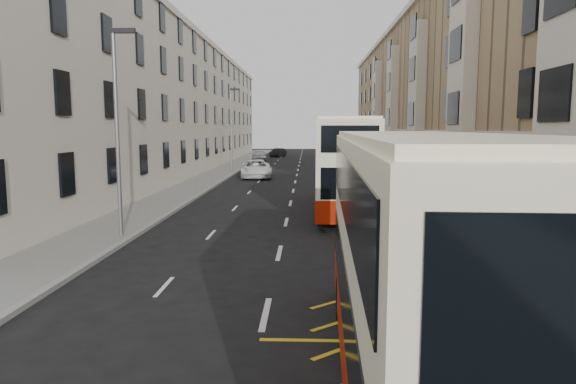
{
  "coord_description": "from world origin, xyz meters",
  "views": [
    {
      "loc": [
        0.98,
        -7.73,
        4.41
      ],
      "look_at": [
        0.33,
        9.48,
        2.25
      ],
      "focal_mm": 32.0,
      "sensor_mm": 36.0,
      "label": 1
    }
  ],
  "objects_px": {
    "double_decker_rear": "(346,164)",
    "car_dark": "(278,153)",
    "car_silver": "(259,156)",
    "street_lamp_near": "(118,122)",
    "car_red": "(339,156)",
    "street_lamp_far": "(232,125)",
    "white_van": "(256,169)",
    "double_decker_front": "(421,267)"
  },
  "relations": [
    {
      "from": "double_decker_rear",
      "to": "car_dark",
      "type": "distance_m",
      "value": 51.24
    },
    {
      "from": "car_silver",
      "to": "street_lamp_near",
      "type": "bearing_deg",
      "value": -95.94
    },
    {
      "from": "street_lamp_near",
      "to": "double_decker_rear",
      "type": "bearing_deg",
      "value": 38.52
    },
    {
      "from": "double_decker_rear",
      "to": "car_red",
      "type": "height_order",
      "value": "double_decker_rear"
    },
    {
      "from": "street_lamp_far",
      "to": "car_dark",
      "type": "height_order",
      "value": "street_lamp_far"
    },
    {
      "from": "car_red",
      "to": "car_silver",
      "type": "bearing_deg",
      "value": 30.54
    },
    {
      "from": "double_decker_rear",
      "to": "white_van",
      "type": "relative_size",
      "value": 2.19
    },
    {
      "from": "street_lamp_near",
      "to": "car_silver",
      "type": "bearing_deg",
      "value": 88.57
    },
    {
      "from": "double_decker_front",
      "to": "white_van",
      "type": "height_order",
      "value": "double_decker_front"
    },
    {
      "from": "street_lamp_far",
      "to": "double_decker_front",
      "type": "height_order",
      "value": "street_lamp_far"
    },
    {
      "from": "street_lamp_far",
      "to": "car_red",
      "type": "bearing_deg",
      "value": 57.39
    },
    {
      "from": "car_silver",
      "to": "double_decker_rear",
      "type": "bearing_deg",
      "value": -82.44
    },
    {
      "from": "white_van",
      "to": "car_dark",
      "type": "distance_m",
      "value": 33.02
    },
    {
      "from": "car_silver",
      "to": "car_dark",
      "type": "height_order",
      "value": "car_silver"
    },
    {
      "from": "car_silver",
      "to": "double_decker_front",
      "type": "bearing_deg",
      "value": -86.6
    },
    {
      "from": "double_decker_rear",
      "to": "street_lamp_near",
      "type": "bearing_deg",
      "value": -138.48
    },
    {
      "from": "street_lamp_near",
      "to": "street_lamp_far",
      "type": "xyz_separation_m",
      "value": [
        0.0,
        30.0,
        0.0
      ]
    },
    {
      "from": "street_lamp_near",
      "to": "street_lamp_far",
      "type": "bearing_deg",
      "value": 90.0
    },
    {
      "from": "car_silver",
      "to": "car_red",
      "type": "bearing_deg",
      "value": 6.76
    },
    {
      "from": "white_van",
      "to": "car_silver",
      "type": "distance_m",
      "value": 20.81
    },
    {
      "from": "street_lamp_far",
      "to": "double_decker_front",
      "type": "xyz_separation_m",
      "value": [
        9.16,
        -41.68,
        -2.44
      ]
    },
    {
      "from": "street_lamp_far",
      "to": "double_decker_front",
      "type": "bearing_deg",
      "value": -77.61
    },
    {
      "from": "white_van",
      "to": "double_decker_front",
      "type": "bearing_deg",
      "value": -86.71
    },
    {
      "from": "street_lamp_near",
      "to": "car_silver",
      "type": "xyz_separation_m",
      "value": [
        1.15,
        45.98,
        -3.85
      ]
    },
    {
      "from": "street_lamp_near",
      "to": "double_decker_front",
      "type": "xyz_separation_m",
      "value": [
        9.16,
        -11.68,
        -2.44
      ]
    },
    {
      "from": "white_van",
      "to": "street_lamp_near",
      "type": "bearing_deg",
      "value": -102.81
    },
    {
      "from": "street_lamp_near",
      "to": "double_decker_rear",
      "type": "xyz_separation_m",
      "value": [
        9.38,
        7.47,
        -2.15
      ]
    },
    {
      "from": "car_dark",
      "to": "car_red",
      "type": "distance_m",
      "value": 13.39
    },
    {
      "from": "double_decker_rear",
      "to": "double_decker_front",
      "type": "bearing_deg",
      "value": -87.68
    },
    {
      "from": "street_lamp_near",
      "to": "street_lamp_far",
      "type": "height_order",
      "value": "same"
    },
    {
      "from": "car_dark",
      "to": "car_red",
      "type": "height_order",
      "value": "car_red"
    },
    {
      "from": "street_lamp_near",
      "to": "double_decker_rear",
      "type": "height_order",
      "value": "street_lamp_near"
    },
    {
      "from": "double_decker_front",
      "to": "double_decker_rear",
      "type": "distance_m",
      "value": 19.15
    },
    {
      "from": "double_decker_front",
      "to": "double_decker_rear",
      "type": "relative_size",
      "value": 0.88
    },
    {
      "from": "double_decker_rear",
      "to": "car_silver",
      "type": "xyz_separation_m",
      "value": [
        -8.23,
        38.51,
        -1.71
      ]
    },
    {
      "from": "double_decker_front",
      "to": "white_van",
      "type": "relative_size",
      "value": 1.92
    },
    {
      "from": "car_silver",
      "to": "car_dark",
      "type": "xyz_separation_m",
      "value": [
        1.73,
        12.28,
        -0.14
      ]
    },
    {
      "from": "car_dark",
      "to": "street_lamp_far",
      "type": "bearing_deg",
      "value": -77.06
    },
    {
      "from": "street_lamp_near",
      "to": "car_dark",
      "type": "relative_size",
      "value": 2.05
    },
    {
      "from": "double_decker_front",
      "to": "car_dark",
      "type": "height_order",
      "value": "double_decker_front"
    },
    {
      "from": "car_dark",
      "to": "double_decker_rear",
      "type": "bearing_deg",
      "value": -63.95
    },
    {
      "from": "street_lamp_far",
      "to": "car_silver",
      "type": "xyz_separation_m",
      "value": [
        1.15,
        15.98,
        -3.85
      ]
    }
  ]
}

